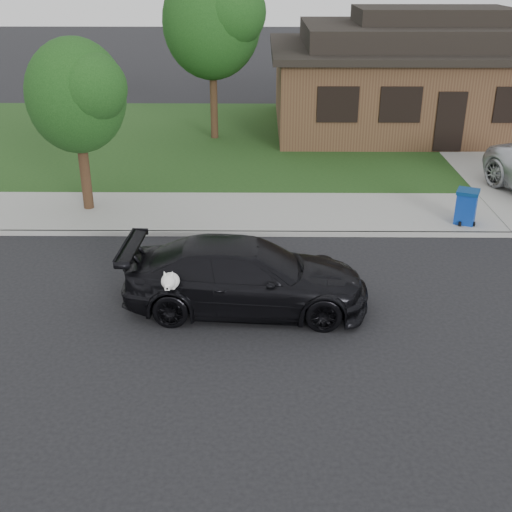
{
  "coord_description": "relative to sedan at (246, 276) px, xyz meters",
  "views": [
    {
      "loc": [
        -2.64,
        -11.65,
        6.44
      ],
      "look_at": [
        -2.76,
        -0.11,
        1.1
      ],
      "focal_mm": 45.0,
      "sensor_mm": 36.0,
      "label": 1
    }
  ],
  "objects": [
    {
      "name": "driveway",
      "position": [
        8.96,
        10.21,
        -0.64
      ],
      "size": [
        4.5,
        13.0,
        0.14
      ],
      "primitive_type": "cube",
      "color": "gray",
      "rests_on": "ground"
    },
    {
      "name": "sidewalk",
      "position": [
        2.96,
        5.21,
        -0.65
      ],
      "size": [
        60.0,
        3.0,
        0.12
      ],
      "primitive_type": "cube",
      "color": "gray",
      "rests_on": "ground"
    },
    {
      "name": "recycling_bin",
      "position": [
        5.67,
        4.38,
        -0.13
      ],
      "size": [
        0.71,
        0.71,
        0.91
      ],
      "rotation": [
        0.0,
        0.0,
        -0.41
      ],
      "color": "navy",
      "rests_on": "sidewalk"
    },
    {
      "name": "sedan",
      "position": [
        0.0,
        0.0,
        0.0
      ],
      "size": [
        4.96,
        2.43,
        1.41
      ],
      "rotation": [
        0.0,
        0.0,
        1.53
      ],
      "color": "black",
      "rests_on": "ground"
    },
    {
      "name": "lawn",
      "position": [
        2.96,
        13.21,
        -0.64
      ],
      "size": [
        60.0,
        13.0,
        0.13
      ],
      "primitive_type": "cube",
      "color": "#193814",
      "rests_on": "ground"
    },
    {
      "name": "tree_2",
      "position": [
        -4.42,
        5.33,
        2.56
      ],
      "size": [
        2.73,
        2.6,
        4.59
      ],
      "color": "#332114",
      "rests_on": "ground"
    },
    {
      "name": "ground",
      "position": [
        2.96,
        0.21,
        -0.71
      ],
      "size": [
        120.0,
        120.0,
        0.0
      ],
      "primitive_type": "plane",
      "color": "black",
      "rests_on": "ground"
    },
    {
      "name": "house",
      "position": [
        6.96,
        15.21,
        1.43
      ],
      "size": [
        12.6,
        8.6,
        4.65
      ],
      "color": "#422B1C",
      "rests_on": "ground"
    },
    {
      "name": "curb",
      "position": [
        2.96,
        3.71,
        -0.65
      ],
      "size": [
        60.0,
        0.12,
        0.12
      ],
      "primitive_type": "cube",
      "color": "gray",
      "rests_on": "ground"
    },
    {
      "name": "tree_0",
      "position": [
        -1.37,
        13.09,
        3.77
      ],
      "size": [
        3.78,
        3.6,
        6.34
      ],
      "color": "#332114",
      "rests_on": "ground"
    }
  ]
}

